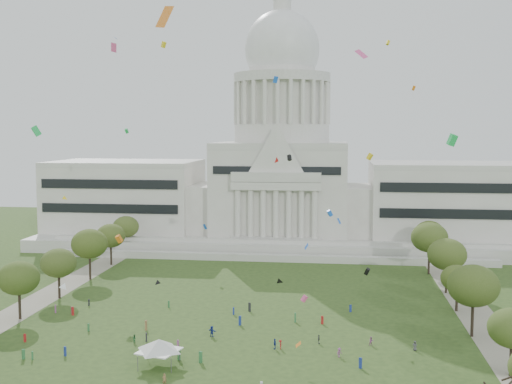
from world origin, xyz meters
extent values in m
plane|color=#2E461B|center=(0.00, 0.00, 0.00)|extent=(400.00, 400.00, 0.00)
cube|color=#B9B6AD|center=(0.00, 115.00, 2.00)|extent=(160.00, 60.00, 4.00)
cube|color=#B9B6AD|center=(0.00, 82.00, 1.00)|extent=(130.00, 3.00, 2.00)
cube|color=#B9B6AD|center=(0.00, 90.00, 2.50)|extent=(140.00, 3.00, 5.00)
cube|color=beige|center=(-55.00, 114.00, 15.00)|extent=(50.00, 34.00, 22.00)
cube|color=beige|center=(55.00, 114.00, 15.00)|extent=(50.00, 34.00, 22.00)
cube|color=beige|center=(-27.00, 112.00, 12.00)|extent=(12.00, 26.00, 16.00)
cube|color=beige|center=(27.00, 112.00, 12.00)|extent=(12.00, 26.00, 16.00)
cube|color=beige|center=(0.00, 114.00, 18.00)|extent=(44.00, 38.00, 28.00)
cube|color=beige|center=(0.00, 94.00, 21.20)|extent=(28.00, 3.00, 2.40)
cube|color=black|center=(-55.00, 96.80, 17.00)|extent=(46.00, 0.40, 11.00)
cube|color=black|center=(55.00, 96.80, 17.00)|extent=(46.00, 0.40, 11.00)
cylinder|color=beige|center=(0.00, 114.00, 37.40)|extent=(32.00, 32.00, 6.00)
cylinder|color=beige|center=(0.00, 114.00, 47.40)|extent=(28.00, 28.00, 14.00)
cylinder|color=#B9B6AD|center=(0.00, 114.00, 55.90)|extent=(32.40, 32.40, 3.00)
cylinder|color=beige|center=(0.00, 114.00, 61.40)|extent=(22.00, 22.00, 8.00)
ellipsoid|color=silver|center=(0.00, 114.00, 65.40)|extent=(25.00, 25.00, 26.20)
cylinder|color=beige|center=(0.00, 114.00, 78.90)|extent=(6.00, 6.00, 5.00)
cube|color=gray|center=(-48.00, 30.00, 0.02)|extent=(8.00, 160.00, 0.04)
cube|color=gray|center=(48.00, 30.00, 0.02)|extent=(8.00, 160.00, 0.04)
cylinder|color=black|center=(46.22, -1.75, 2.46)|extent=(0.56, 0.56, 4.92)
ellipsoid|color=#364E1B|center=(46.22, -1.75, 7.68)|extent=(7.58, 7.58, 6.20)
cylinder|color=black|center=(-45.04, 17.30, 2.73)|extent=(0.56, 0.56, 5.47)
ellipsoid|color=#2E4714|center=(-45.04, 17.30, 8.53)|extent=(8.42, 8.42, 6.89)
cylinder|color=black|center=(44.17, 17.44, 3.10)|extent=(0.56, 0.56, 6.20)
ellipsoid|color=#324717|center=(44.17, 17.44, 9.68)|extent=(9.55, 9.55, 7.82)
cylinder|color=black|center=(-44.09, 33.92, 2.64)|extent=(0.56, 0.56, 5.27)
ellipsoid|color=#36471B|center=(-44.09, 33.92, 8.23)|extent=(8.12, 8.12, 6.65)
cylinder|color=black|center=(44.40, 34.48, 2.28)|extent=(0.56, 0.56, 4.56)
ellipsoid|color=#3C4F19|center=(44.40, 34.48, 7.11)|extent=(7.01, 7.01, 5.74)
cylinder|color=black|center=(-44.08, 52.42, 3.02)|extent=(0.56, 0.56, 6.03)
ellipsoid|color=#354715|center=(-44.08, 52.42, 9.41)|extent=(9.29, 9.29, 7.60)
cylinder|color=black|center=(44.76, 50.04, 2.98)|extent=(0.56, 0.56, 5.97)
ellipsoid|color=#3D501C|center=(44.76, 50.04, 9.31)|extent=(9.19, 9.19, 7.52)
cylinder|color=black|center=(-45.22, 71.01, 2.70)|extent=(0.56, 0.56, 5.41)
ellipsoid|color=#3B4B1B|center=(-45.22, 71.01, 8.44)|extent=(8.33, 8.33, 6.81)
cylinder|color=black|center=(43.49, 70.19, 3.19)|extent=(0.56, 0.56, 6.37)
ellipsoid|color=#3C4F1C|center=(43.49, 70.19, 9.94)|extent=(9.82, 9.82, 8.03)
cylinder|color=black|center=(-46.87, 89.14, 2.66)|extent=(0.56, 0.56, 5.32)
ellipsoid|color=#40511F|center=(-46.87, 89.14, 8.29)|extent=(8.19, 8.19, 6.70)
cylinder|color=black|center=(45.96, 88.13, 2.73)|extent=(0.56, 0.56, 5.47)
ellipsoid|color=#3A4A17|center=(45.96, 88.13, 8.53)|extent=(8.42, 8.42, 6.89)
cylinder|color=#4C4C4C|center=(-12.37, -7.32, 1.22)|extent=(0.12, 0.12, 2.44)
cylinder|color=#4C4C4C|center=(-6.90, -7.32, 1.22)|extent=(0.12, 0.12, 2.44)
cylinder|color=#4C4C4C|center=(-12.37, -1.85, 1.22)|extent=(0.12, 0.12, 2.44)
cylinder|color=#4C4C4C|center=(-6.90, -1.85, 1.22)|extent=(0.12, 0.12, 2.44)
cube|color=silver|center=(-9.63, -4.58, 2.54)|extent=(7.25, 7.25, 0.20)
pyramid|color=silver|center=(-9.63, -4.58, 3.61)|extent=(10.16, 10.16, 1.95)
imported|color=#4C4C51|center=(32.70, 8.24, 0.86)|extent=(0.99, 0.85, 1.72)
imported|color=#994C8C|center=(25.27, 10.00, 0.79)|extent=(0.89, 0.74, 1.58)
imported|color=#B21E1E|center=(9.28, 6.05, 0.82)|extent=(0.66, 1.12, 1.64)
imported|color=navy|center=(8.32, 5.92, 0.95)|extent=(0.86, 1.23, 1.89)
imported|color=navy|center=(-4.00, 11.22, 1.02)|extent=(2.02, 1.55, 2.04)
imported|color=olive|center=(-6.67, -12.20, 0.91)|extent=(0.80, 0.72, 1.81)
imported|color=#33723F|center=(-17.26, 6.06, 0.77)|extent=(0.88, 0.81, 1.54)
imported|color=#994C8C|center=(19.58, 3.21, 0.83)|extent=(1.15, 1.14, 1.65)
imported|color=#4C4C51|center=(15.92, 9.72, 0.83)|extent=(0.58, 1.00, 1.66)
cube|color=#33723F|center=(-33.16, -4.45, 0.87)|extent=(0.51, 0.54, 1.73)
cube|color=#33723F|center=(-3.22, -2.30, 0.96)|extent=(0.59, 0.47, 1.93)
cube|color=navy|center=(21.99, 31.03, 0.78)|extent=(0.49, 0.42, 1.56)
cube|color=#33723F|center=(-28.11, 11.43, 0.76)|extent=(0.25, 0.40, 1.51)
cube|color=#26262B|center=(-34.93, 28.70, 0.73)|extent=(0.25, 0.39, 1.45)
cube|color=#33723F|center=(-31.54, -4.50, 0.73)|extent=(0.34, 0.44, 1.45)
cube|color=#33723F|center=(-17.15, 29.49, 0.76)|extent=(0.43, 0.47, 1.51)
cube|color=#994C8C|center=(-39.86, 22.57, 0.85)|extent=(0.44, 0.53, 1.70)
cube|color=#994C8C|center=(-8.75, 4.30, 0.72)|extent=(0.30, 0.42, 1.45)
cube|color=#B21E1E|center=(16.26, 21.68, 0.82)|extent=(0.50, 0.49, 1.65)
cube|color=#33723F|center=(10.84, 22.28, 0.95)|extent=(0.36, 0.53, 1.90)
cube|color=navy|center=(22.96, -1.45, 0.88)|extent=(0.54, 0.46, 1.75)
cube|color=navy|center=(-2.31, 26.01, 0.77)|extent=(0.29, 0.43, 1.54)
cube|color=navy|center=(-26.86, -2.06, 0.82)|extent=(0.51, 0.47, 1.64)
cube|color=#33723F|center=(-7.09, -1.50, 0.84)|extent=(0.49, 0.36, 1.67)
cube|color=#26262B|center=(-15.29, 6.90, 0.82)|extent=(0.38, 0.49, 1.63)
cube|color=navy|center=(0.13, 18.89, 0.93)|extent=(0.49, 0.58, 1.86)
cube|color=#26262B|center=(0.69, 28.69, 0.96)|extent=(0.58, 0.58, 1.91)
cube|color=olive|center=(-17.35, 13.48, 0.97)|extent=(0.32, 0.52, 1.94)
cube|color=#B21E1E|center=(-37.15, 3.89, 0.76)|extent=(0.44, 0.32, 1.53)
cube|color=#B21E1E|center=(-35.47, 21.25, 0.89)|extent=(0.55, 0.49, 1.77)
cube|color=#994C8C|center=(-36.12, 22.25, 0.77)|extent=(0.39, 0.47, 1.53)
camera|label=1|loc=(18.90, -103.27, 38.29)|focal=45.00mm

